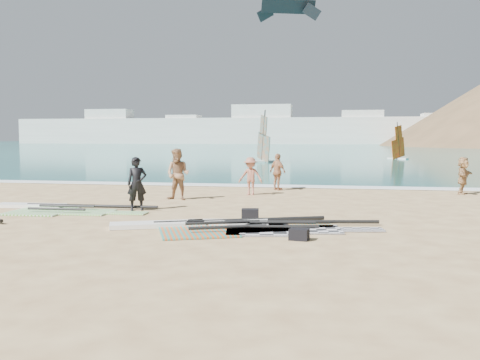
% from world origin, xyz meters
% --- Properties ---
extents(ground, '(300.00, 300.00, 0.00)m').
position_xyz_m(ground, '(0.00, 0.00, 0.00)').
color(ground, tan).
rests_on(ground, ground).
extents(sea, '(300.00, 240.00, 0.06)m').
position_xyz_m(sea, '(0.00, 132.00, 0.00)').
color(sea, '#0C5355').
rests_on(sea, ground).
extents(surf_line, '(300.00, 1.20, 0.04)m').
position_xyz_m(surf_line, '(0.00, 12.30, 0.00)').
color(surf_line, white).
rests_on(surf_line, ground).
extents(far_town, '(160.00, 8.00, 12.00)m').
position_xyz_m(far_town, '(-15.72, 150.00, 4.49)').
color(far_town, white).
rests_on(far_town, ground).
extents(rig_grey, '(5.39, 2.52, 0.20)m').
position_xyz_m(rig_grey, '(1.46, 0.58, 0.05)').
color(rig_grey, '#232326').
rests_on(rig_grey, ground).
extents(rig_green, '(5.80, 2.30, 0.20)m').
position_xyz_m(rig_green, '(-5.95, 2.72, 0.05)').
color(rig_green, '#3FB618').
rests_on(rig_green, ground).
extents(rig_orange, '(6.12, 3.75, 0.20)m').
position_xyz_m(rig_orange, '(-0.16, 0.20, 0.05)').
color(rig_orange, '#FF5617').
rests_on(rig_orange, ground).
extents(gear_bag_near, '(0.55, 0.44, 0.32)m').
position_xyz_m(gear_bag_near, '(0.80, 1.92, 0.16)').
color(gear_bag_near, black).
rests_on(gear_bag_near, ground).
extents(gear_bag_far, '(0.50, 0.38, 0.27)m').
position_xyz_m(gear_bag_far, '(2.45, -0.95, 0.14)').
color(gear_bag_far, black).
rests_on(gear_bag_far, ground).
extents(person_wetsuit, '(0.77, 0.68, 1.78)m').
position_xyz_m(person_wetsuit, '(-3.23, 3.19, 0.89)').
color(person_wetsuit, black).
rests_on(person_wetsuit, ground).
extents(beachgoer_left, '(1.09, 0.91, 1.99)m').
position_xyz_m(beachgoer_left, '(-2.76, 6.27, 0.99)').
color(beachgoer_left, '#A07350').
rests_on(beachgoer_left, ground).
extents(beachgoer_mid, '(1.07, 0.67, 1.59)m').
position_xyz_m(beachgoer_mid, '(-0.27, 8.46, 0.79)').
color(beachgoer_mid, '#A4614B').
rests_on(beachgoer_mid, ground).
extents(beachgoer_back, '(1.01, 0.96, 1.68)m').
position_xyz_m(beachgoer_back, '(0.62, 10.66, 0.84)').
color(beachgoer_back, tan).
rests_on(beachgoer_back, ground).
extents(beachgoer_right, '(1.04, 1.55, 1.60)m').
position_xyz_m(beachgoer_right, '(8.55, 10.39, 0.80)').
color(beachgoer_right, tan).
rests_on(beachgoer_right, ground).
extents(windsurfer_left, '(2.73, 2.90, 4.91)m').
position_xyz_m(windsurfer_left, '(-3.55, 35.64, 1.39)').
color(windsurfer_left, white).
rests_on(windsurfer_left, ground).
extents(windsurfer_centre, '(2.15, 2.19, 4.02)m').
position_xyz_m(windsurfer_centre, '(9.53, 45.34, 1.20)').
color(windsurfer_centre, white).
rests_on(windsurfer_centre, ground).
extents(kitesurf_kite, '(7.07, 2.85, 2.41)m').
position_xyz_m(kitesurf_kite, '(-2.54, 48.40, 16.93)').
color(kitesurf_kite, black).
rests_on(kitesurf_kite, ground).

